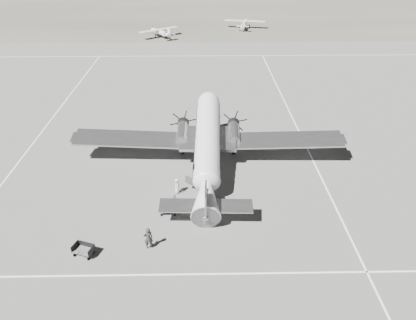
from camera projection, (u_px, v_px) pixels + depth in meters
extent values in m
plane|color=slate|center=(196.00, 169.00, 40.01)|extent=(260.00, 260.00, 0.00)
cube|color=white|center=(194.00, 274.00, 27.90)|extent=(60.00, 0.15, 0.01)
cube|color=white|center=(316.00, 168.00, 40.20)|extent=(0.15, 80.00, 0.01)
cube|color=white|center=(46.00, 127.00, 48.38)|extent=(0.15, 60.00, 0.01)
cube|color=white|center=(197.00, 56.00, 74.61)|extent=(90.00, 0.15, 0.01)
cube|color=#696659|center=(198.00, 5.00, 122.18)|extent=(260.00, 90.00, 0.01)
imported|color=#2D2D2D|center=(148.00, 238.00, 29.75)|extent=(0.78, 0.63, 1.86)
imported|color=beige|center=(174.00, 202.00, 33.78)|extent=(0.91, 0.99, 1.65)
imported|color=beige|center=(177.00, 186.00, 36.05)|extent=(0.66, 0.83, 1.48)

